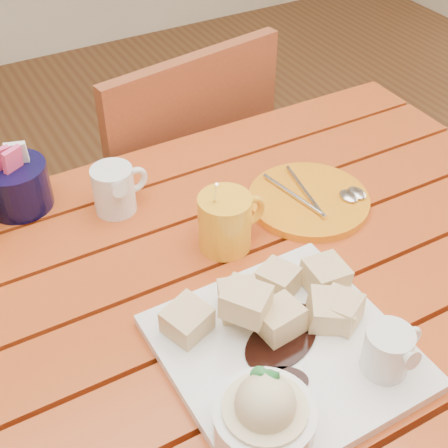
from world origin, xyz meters
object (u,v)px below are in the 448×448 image
coffee_mug_right (226,221)px  chair_far (171,191)px  table (221,345)px  orange_saucer (310,200)px  dessert_plate (285,356)px

coffee_mug_right → chair_far: coffee_mug_right is taller
table → orange_saucer: (0.23, 0.11, 0.11)m
coffee_mug_right → chair_far: size_ratio=0.15×
table → orange_saucer: size_ratio=6.01×
table → orange_saucer: orange_saucer is taller
dessert_plate → chair_far: (0.18, 0.72, -0.29)m
table → chair_far: chair_far is taller
coffee_mug_right → orange_saucer: (0.17, 0.02, -0.04)m
table → dessert_plate: (0.00, -0.15, 0.14)m
coffee_mug_right → orange_saucer: size_ratio=0.67×
dessert_plate → coffee_mug_right: 0.25m
dessert_plate → orange_saucer: size_ratio=1.46×
coffee_mug_right → orange_saucer: 0.18m
dessert_plate → orange_saucer: (0.22, 0.26, -0.02)m
table → coffee_mug_right: bearing=57.0°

